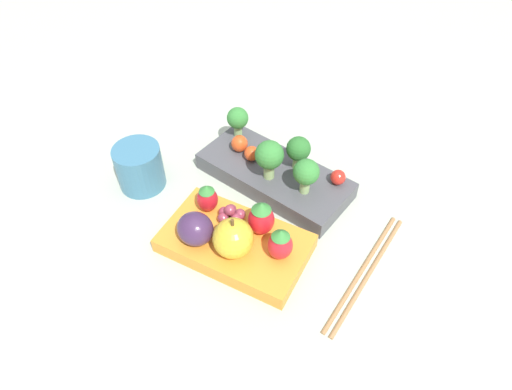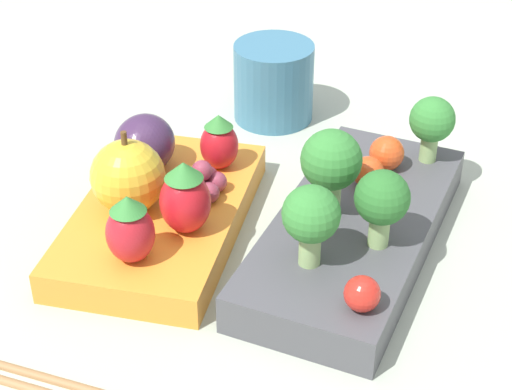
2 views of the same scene
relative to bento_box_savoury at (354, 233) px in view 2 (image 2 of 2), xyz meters
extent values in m
plane|color=#ADB7A3|center=(0.01, -0.06, -0.01)|extent=(4.00, 4.00, 0.00)
cube|color=#4C4C51|center=(0.00, 0.00, 0.00)|extent=(0.24, 0.12, 0.03)
cube|color=orange|center=(0.02, -0.13, 0.00)|extent=(0.20, 0.13, 0.02)
cylinder|color=#93B770|center=(0.06, -0.02, 0.02)|extent=(0.01, 0.01, 0.02)
sphere|color=#388438|center=(0.06, -0.02, 0.05)|extent=(0.04, 0.04, 0.04)
cylinder|color=#93B770|center=(0.00, -0.02, 0.03)|extent=(0.02, 0.02, 0.02)
sphere|color=#388438|center=(0.00, -0.02, 0.06)|extent=(0.04, 0.04, 0.04)
cylinder|color=#93B770|center=(-0.09, 0.03, 0.02)|extent=(0.01, 0.01, 0.02)
sphere|color=#388438|center=(-0.09, 0.03, 0.05)|extent=(0.03, 0.03, 0.03)
cylinder|color=#93B770|center=(0.03, 0.02, 0.02)|extent=(0.01, 0.01, 0.02)
sphere|color=#2D702D|center=(0.03, 0.02, 0.05)|extent=(0.04, 0.04, 0.04)
sphere|color=#DB4C1E|center=(-0.04, 0.00, 0.03)|extent=(0.02, 0.02, 0.02)
sphere|color=#DB4C1E|center=(-0.07, 0.01, 0.03)|extent=(0.03, 0.03, 0.03)
sphere|color=red|center=(0.09, 0.03, 0.02)|extent=(0.02, 0.02, 0.02)
sphere|color=gold|center=(0.04, -0.15, 0.03)|extent=(0.05, 0.05, 0.05)
cylinder|color=brown|center=(0.04, -0.15, 0.06)|extent=(0.00, 0.00, 0.01)
ellipsoid|color=red|center=(-0.04, -0.11, 0.03)|extent=(0.03, 0.03, 0.04)
cone|color=#388438|center=(-0.04, -0.11, 0.05)|extent=(0.02, 0.02, 0.01)
ellipsoid|color=red|center=(0.05, -0.11, 0.03)|extent=(0.03, 0.03, 0.04)
cone|color=#388438|center=(0.05, -0.11, 0.06)|extent=(0.03, 0.03, 0.01)
ellipsoid|color=red|center=(0.09, -0.13, 0.03)|extent=(0.03, 0.03, 0.04)
cone|color=#388438|center=(0.09, -0.13, 0.05)|extent=(0.02, 0.02, 0.01)
ellipsoid|color=#42284C|center=(-0.02, -0.16, 0.03)|extent=(0.05, 0.04, 0.04)
sphere|color=#93384C|center=(0.01, -0.11, 0.02)|extent=(0.02, 0.02, 0.02)
sphere|color=#93384C|center=(0.01, -0.10, 0.02)|extent=(0.02, 0.02, 0.02)
sphere|color=#93384C|center=(0.00, -0.10, 0.02)|extent=(0.02, 0.02, 0.02)
sphere|color=#93384C|center=(-0.01, -0.11, 0.02)|extent=(0.02, 0.02, 0.02)
sphere|color=#93384C|center=(0.00, -0.12, 0.02)|extent=(0.02, 0.02, 0.02)
sphere|color=#93384C|center=(0.01, -0.12, 0.02)|extent=(0.02, 0.02, 0.02)
sphere|color=#93384C|center=(0.00, -0.11, 0.03)|extent=(0.02, 0.02, 0.02)
cylinder|color=teal|center=(-0.16, -0.11, 0.02)|extent=(0.07, 0.07, 0.07)
camera|label=1|loc=(0.25, -0.42, 0.48)|focal=32.00mm
camera|label=2|loc=(0.47, 0.09, 0.35)|focal=60.00mm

